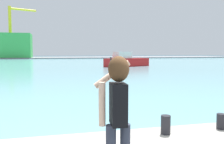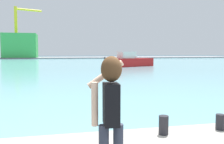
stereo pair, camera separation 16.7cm
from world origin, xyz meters
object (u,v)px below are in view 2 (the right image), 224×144
object	(u,v)px
harbor_bollard_2	(220,122)
harbor_bollard	(164,125)
port_crane	(19,28)
warehouse_left	(21,46)
person_photographer	(110,107)
boat_moored	(131,61)

from	to	relation	value
harbor_bollard_2	harbor_bollard	bearing A→B (deg)	-178.70
harbor_bollard_2	port_crane	size ratio (longest dim) A/B	0.02
harbor_bollard	port_crane	size ratio (longest dim) A/B	0.02
warehouse_left	port_crane	xyz separation A→B (m)	(-0.59, 0.75, 6.25)
harbor_bollard	warehouse_left	distance (m)	87.54
person_photographer	port_crane	bearing A→B (deg)	13.57
port_crane	boat_moored	bearing A→B (deg)	-66.70
warehouse_left	port_crane	distance (m)	6.32
harbor_bollard	boat_moored	size ratio (longest dim) A/B	0.05
boat_moored	harbor_bollard	bearing A→B (deg)	-129.95
boat_moored	person_photographer	bearing A→B (deg)	-131.62
boat_moored	warehouse_left	world-z (taller)	warehouse_left
boat_moored	port_crane	bearing A→B (deg)	89.12
harbor_bollard	warehouse_left	bearing A→B (deg)	99.13
warehouse_left	port_crane	world-z (taller)	port_crane
person_photographer	port_crane	distance (m)	90.23
harbor_bollard_2	port_crane	bearing A→B (deg)	100.34
harbor_bollard	port_crane	distance (m)	88.86
boat_moored	port_crane	world-z (taller)	port_crane
warehouse_left	port_crane	bearing A→B (deg)	128.10
person_photographer	harbor_bollard	bearing A→B (deg)	-36.76
warehouse_left	port_crane	size ratio (longest dim) A/B	0.62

